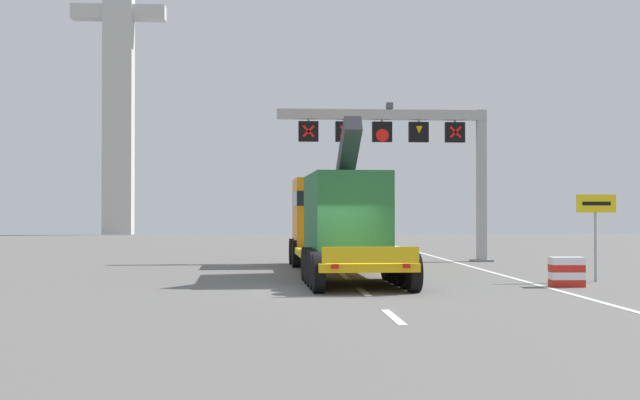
{
  "coord_description": "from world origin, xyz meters",
  "views": [
    {
      "loc": [
        -2.16,
        -23.64,
        2.3
      ],
      "look_at": [
        -0.07,
        8.83,
        2.72
      ],
      "focal_mm": 46.26,
      "sensor_mm": 36.0,
      "label": 1
    }
  ],
  "objects_px": {
    "overhead_lane_gantry": "(411,141)",
    "bridge_pylon_distant": "(119,52)",
    "exit_sign_yellow": "(596,217)",
    "crash_barrier_striped": "(567,272)",
    "heavy_haul_truck_yellow": "(337,219)"
  },
  "relations": [
    {
      "from": "heavy_haul_truck_yellow",
      "to": "bridge_pylon_distant",
      "type": "height_order",
      "value": "bridge_pylon_distant"
    },
    {
      "from": "overhead_lane_gantry",
      "to": "heavy_haul_truck_yellow",
      "type": "distance_m",
      "value": 8.38
    },
    {
      "from": "exit_sign_yellow",
      "to": "bridge_pylon_distant",
      "type": "xyz_separation_m",
      "value": [
        -25.04,
        54.83,
        15.67
      ]
    },
    {
      "from": "heavy_haul_truck_yellow",
      "to": "crash_barrier_striped",
      "type": "height_order",
      "value": "heavy_haul_truck_yellow"
    },
    {
      "from": "heavy_haul_truck_yellow",
      "to": "bridge_pylon_distant",
      "type": "xyz_separation_m",
      "value": [
        -16.98,
        50.49,
        15.79
      ]
    },
    {
      "from": "overhead_lane_gantry",
      "to": "bridge_pylon_distant",
      "type": "height_order",
      "value": "bridge_pylon_distant"
    },
    {
      "from": "heavy_haul_truck_yellow",
      "to": "crash_barrier_striped",
      "type": "bearing_deg",
      "value": -42.92
    },
    {
      "from": "overhead_lane_gantry",
      "to": "bridge_pylon_distant",
      "type": "bearing_deg",
      "value": 115.44
    },
    {
      "from": "exit_sign_yellow",
      "to": "bridge_pylon_distant",
      "type": "relative_size",
      "value": 0.08
    },
    {
      "from": "overhead_lane_gantry",
      "to": "bridge_pylon_distant",
      "type": "xyz_separation_m",
      "value": [
        -20.91,
        43.96,
        12.3
      ]
    },
    {
      "from": "exit_sign_yellow",
      "to": "bridge_pylon_distant",
      "type": "distance_m",
      "value": 62.28
    },
    {
      "from": "crash_barrier_striped",
      "to": "heavy_haul_truck_yellow",
      "type": "bearing_deg",
      "value": 137.08
    },
    {
      "from": "overhead_lane_gantry",
      "to": "bridge_pylon_distant",
      "type": "relative_size",
      "value": 0.28
    },
    {
      "from": "heavy_haul_truck_yellow",
      "to": "bridge_pylon_distant",
      "type": "distance_m",
      "value": 55.56
    },
    {
      "from": "crash_barrier_striped",
      "to": "bridge_pylon_distant",
      "type": "xyz_separation_m",
      "value": [
        -23.44,
        56.5,
        17.33
      ]
    }
  ]
}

